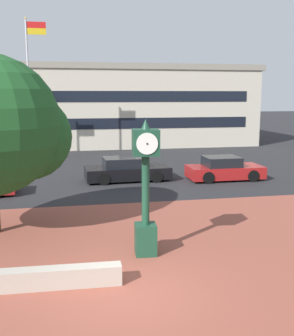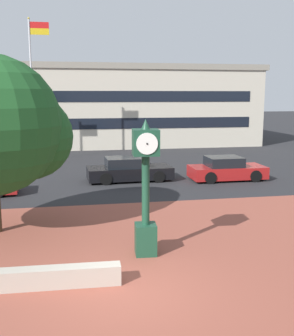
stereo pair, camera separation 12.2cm
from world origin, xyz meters
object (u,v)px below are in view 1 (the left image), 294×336
at_px(car_street_distant, 224,169).
at_px(street_clock, 146,187).
at_px(flagpole_secondary, 30,82).
at_px(civic_building, 98,105).
at_px(car_street_mid, 126,170).

bearing_deg(car_street_distant, street_clock, -32.68).
height_order(flagpole_secondary, civic_building, flagpole_secondary).
bearing_deg(car_street_mid, car_street_distant, 79.66).
relative_size(car_street_mid, civic_building, 0.16).
height_order(car_street_distant, civic_building, civic_building).
xyz_separation_m(car_street_mid, car_street_distant, (5.32, -0.76, -0.00)).
bearing_deg(civic_building, street_clock, -91.89).
height_order(street_clock, flagpole_secondary, flagpole_secondary).
bearing_deg(car_street_distant, car_street_mid, -98.16).
bearing_deg(car_street_distant, civic_building, -164.72).
relative_size(car_street_distant, flagpole_secondary, 0.42).
bearing_deg(car_street_distant, flagpole_secondary, -128.24).
height_order(car_street_distant, flagpole_secondary, flagpole_secondary).
relative_size(flagpole_secondary, civic_building, 0.34).
relative_size(car_street_mid, car_street_distant, 1.13).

